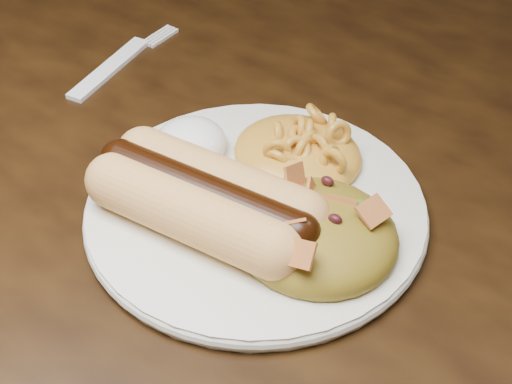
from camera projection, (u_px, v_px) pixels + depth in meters
The scene contains 7 objects.
table at pixel (289, 178), 0.70m from camera, with size 1.60×0.90×0.75m.
plate at pixel (256, 210), 0.52m from camera, with size 0.23×0.23×0.01m, color silver.
hotdog at pixel (205, 198), 0.50m from camera, with size 0.14×0.08×0.04m.
mac_and_cheese at pixel (298, 139), 0.54m from camera, with size 0.09×0.08×0.04m, color gold.
sour_cream at pixel (190, 135), 0.55m from camera, with size 0.05×0.05×0.03m, color white.
taco_salad at pixel (317, 223), 0.48m from camera, with size 0.11×0.10×0.05m.
fork at pixel (109, 68), 0.66m from camera, with size 0.02×0.16×0.00m, color white.
Camera 1 is at (0.28, -0.45, 1.11)m, focal length 55.00 mm.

